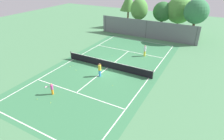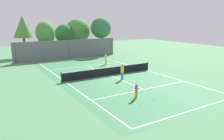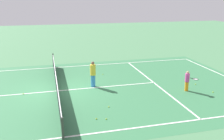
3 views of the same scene
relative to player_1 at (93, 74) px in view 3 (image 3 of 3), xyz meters
The scene contains 12 objects.
ground_plane 2.48m from the player_1, 96.62° to the left, with size 80.00×80.00×0.00m, color #4C8456.
court_surface 2.48m from the player_1, 96.62° to the left, with size 13.00×25.00×0.01m.
tennis_net 2.36m from the player_1, 96.62° to the left, with size 11.90×0.10×1.10m.
player_1 is the anchor object (origin of this frame).
player_2 5.86m from the player_1, 112.17° to the right, with size 0.82×0.63×1.26m.
tennis_ball_1 2.71m from the player_1, 26.38° to the right, with size 0.07×0.07×0.07m, color #CCE533.
tennis_ball_4 3.48m from the player_1, behind, with size 0.07×0.07×0.07m, color #CCE533.
tennis_ball_6 4.35m from the player_1, 94.22° to the left, with size 0.07×0.07×0.07m, color #CCE533.
tennis_ball_7 6.78m from the player_1, 101.29° to the right, with size 0.07×0.07×0.07m, color #CCE533.
tennis_ball_8 4.66m from the player_1, behind, with size 0.07×0.07×0.07m, color #CCE533.
tennis_ball_10 4.75m from the player_1, behind, with size 0.07×0.07×0.07m, color #CCE533.
tennis_ball_11 7.43m from the player_1, 112.88° to the right, with size 0.07×0.07×0.07m, color #CCE533.
Camera 3 is at (-14.85, 0.31, 5.53)m, focal length 40.38 mm.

